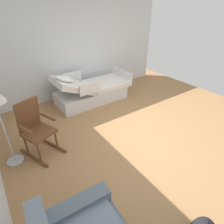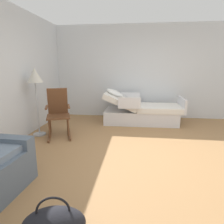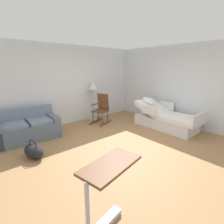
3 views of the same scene
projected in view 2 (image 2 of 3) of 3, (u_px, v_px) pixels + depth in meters
The scene contains 7 objects.
ground_plane at pixel (146, 153), 3.57m from camera, with size 6.64×6.64×0.00m, color #9E7247.
back_wall at pixel (0, 76), 3.59m from camera, with size 5.51×0.10×2.70m, color silver.
side_wall at pixel (144, 72), 5.89m from camera, with size 0.10×5.42×2.70m, color silver.
hospital_bed at pixel (141, 112), 5.43m from camera, with size 1.05×2.11×0.97m.
rocking_chair at pixel (58, 113), 4.38m from camera, with size 0.88×0.72×1.05m.
floor_lamp at pixel (35, 80), 4.24m from camera, with size 0.34×0.34×1.48m.
duffel_bag at pixel (54, 224), 1.75m from camera, with size 0.44×0.62×0.43m.
Camera 2 is at (-3.37, 0.19, 1.51)m, focal length 31.89 mm.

